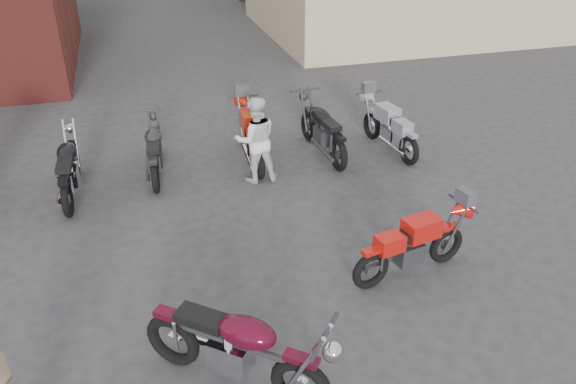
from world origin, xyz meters
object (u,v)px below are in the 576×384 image
object	(u,v)px
row_bike_5	(322,126)
helmet	(257,337)
person_light	(256,140)
row_bike_4	(251,133)
row_bike_2	(68,165)
row_bike_3	(154,148)
sportbike	(414,242)
row_bike_6	(389,125)
vintage_motorcycle	(236,343)

from	to	relation	value
row_bike_5	helmet	bearing A→B (deg)	148.51
person_light	row_bike_4	world-z (taller)	person_light
row_bike_2	row_bike_3	bearing A→B (deg)	-73.84
row_bike_3	row_bike_5	size ratio (longest dim) A/B	0.91
person_light	row_bike_3	size ratio (longest dim) A/B	0.85
sportbike	helmet	world-z (taller)	sportbike
helmet	row_bike_2	distance (m)	5.06
sportbike	row_bike_4	distance (m)	4.40
sportbike	row_bike_6	distance (m)	4.17
helmet	row_bike_6	distance (m)	6.07
helmet	row_bike_6	xyz separation A→B (m)	(3.88, 4.65, 0.44)
vintage_motorcycle	row_bike_3	world-z (taller)	vintage_motorcycle
vintage_motorcycle	person_light	world-z (taller)	person_light
person_light	row_bike_5	xyz separation A→B (m)	(1.53, 0.73, -0.20)
sportbike	person_light	xyz separation A→B (m)	(-1.41, 3.39, 0.28)
row_bike_5	row_bike_6	world-z (taller)	row_bike_5
row_bike_5	vintage_motorcycle	bearing A→B (deg)	148.11
vintage_motorcycle	helmet	bearing A→B (deg)	99.27
row_bike_4	row_bike_6	xyz separation A→B (m)	(2.79, -0.30, -0.03)
person_light	row_bike_2	size ratio (longest dim) A/B	0.81
helmet	row_bike_4	distance (m)	5.09
person_light	row_bike_5	bearing A→B (deg)	-152.61
vintage_motorcycle	row_bike_6	world-z (taller)	vintage_motorcycle
row_bike_5	row_bike_2	bearing A→B (deg)	90.17
helmet	row_bike_3	world-z (taller)	row_bike_3
row_bike_4	row_bike_5	size ratio (longest dim) A/B	0.97
sportbike	helmet	distance (m)	2.55
sportbike	row_bike_2	distance (m)	5.99
row_bike_4	row_bike_5	distance (m)	1.43
vintage_motorcycle	row_bike_4	xyz separation A→B (m)	(1.43, 5.51, -0.05)
sportbike	row_bike_4	xyz separation A→B (m)	(-1.32, 4.20, 0.06)
vintage_motorcycle	row_bike_2	world-z (taller)	vintage_motorcycle
row_bike_4	row_bike_3	bearing A→B (deg)	94.73
vintage_motorcycle	helmet	xyz separation A→B (m)	(0.34, 0.56, -0.51)
vintage_motorcycle	row_bike_6	xyz separation A→B (m)	(4.22, 5.21, -0.08)
row_bike_2	row_bike_3	xyz separation A→B (m)	(1.49, 0.37, -0.03)
row_bike_3	row_bike_5	distance (m)	3.29
row_bike_2	row_bike_6	bearing A→B (deg)	-86.50
row_bike_6	helmet	bearing A→B (deg)	132.57
vintage_motorcycle	row_bike_2	distance (m)	5.42
row_bike_4	person_light	bearing A→B (deg)	175.72
row_bike_4	row_bike_5	bearing A→B (deg)	-90.56
person_light	row_bike_2	bearing A→B (deg)	-4.82
row_bike_4	row_bike_6	bearing A→B (deg)	-93.42
helmet	row_bike_4	xyz separation A→B (m)	(1.09, 4.95, 0.47)
sportbike	row_bike_3	xyz separation A→B (m)	(-3.18, 4.13, 0.02)
sportbike	row_bike_3	bearing A→B (deg)	116.52
helmet	row_bike_5	bearing A→B (deg)	62.65
vintage_motorcycle	sportbike	size ratio (longest dim) A/B	1.20
row_bike_3	row_bike_2	bearing A→B (deg)	109.26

